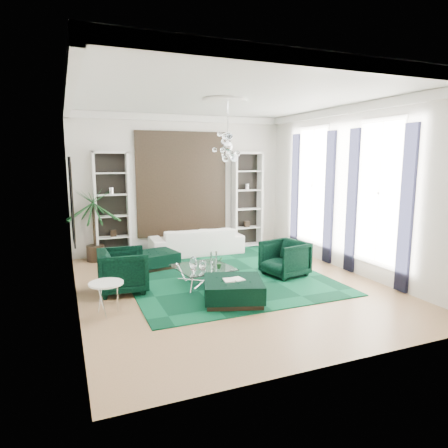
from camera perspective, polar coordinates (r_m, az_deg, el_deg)
name	(u,v)px	position (r m, az deg, el deg)	size (l,w,h in m)	color
floor	(230,286)	(8.44, 0.89, -8.79)	(6.00, 7.00, 0.02)	tan
ceiling	(231,96)	(8.10, 0.96, 17.82)	(6.00, 7.00, 0.02)	white
wall_back	(182,184)	(11.35, -6.07, 5.71)	(6.00, 0.02, 3.80)	silver
wall_front	(344,219)	(5.03, 16.78, 0.70)	(6.00, 0.02, 3.80)	silver
wall_left	(71,200)	(7.41, -21.05, 3.16)	(0.02, 7.00, 3.80)	silver
wall_right	(351,190)	(9.63, 17.69, 4.65)	(0.02, 7.00, 3.80)	silver
crown_molding	(231,102)	(8.09, 0.96, 17.05)	(6.00, 7.00, 0.18)	white
ceiling_medallion	(225,100)	(8.37, 0.11, 17.27)	(0.90, 0.90, 0.05)	white
tapestry	(182,184)	(11.30, -6.00, 5.69)	(2.50, 0.06, 2.80)	black
shelving_left	(112,205)	(10.82, -15.70, 2.57)	(0.90, 0.38, 2.80)	white
shelving_right	(247,200)	(11.90, 3.31, 3.50)	(0.90, 0.38, 2.80)	white
painting	(72,200)	(8.01, -20.85, 3.24)	(0.04, 1.30, 1.60)	black
window_near	(379,193)	(8.95, 21.27, 4.12)	(0.03, 1.10, 2.90)	white
curtain_near_a	(407,210)	(8.40, 24.63, 1.88)	(0.07, 0.30, 3.25)	black
curtain_near_b	(352,201)	(9.53, 17.82, 3.09)	(0.07, 0.30, 3.25)	black
window_far	(312,186)	(10.81, 12.51, 5.35)	(0.03, 1.10, 2.90)	white
curtain_far_a	(329,198)	(10.18, 14.79, 3.61)	(0.07, 0.30, 3.25)	black
curtain_far_b	(295,193)	(11.46, 10.11, 4.39)	(0.07, 0.30, 3.25)	black
rug	(220,273)	(9.25, -0.62, -7.00)	(4.20, 5.00, 0.02)	#032F1B
sofa	(196,241)	(11.02, -3.96, -2.44)	(2.50, 0.98, 0.73)	white
armchair_left	(123,271)	(8.17, -14.24, -6.50)	(0.92, 0.94, 0.86)	black
armchair_right	(285,259)	(9.07, 8.66, -4.90)	(0.86, 0.88, 0.80)	black
coffee_table	(203,276)	(8.44, -2.98, -7.38)	(1.10, 1.10, 0.38)	white
ottoman_side	(157,260)	(9.84, -9.56, -5.03)	(0.87, 0.87, 0.39)	black
ottoman_front	(233,291)	(7.44, 1.33, -9.54)	(1.05, 1.05, 0.42)	black
book	(233,279)	(7.37, 1.34, -7.90)	(0.38, 0.25, 0.03)	white
side_table	(107,299)	(7.13, -16.38, -10.24)	(0.58, 0.58, 0.55)	white
palm	(94,214)	(10.64, -18.14, 1.38)	(1.53, 1.53, 2.45)	#184B21
chandelier	(228,147)	(8.09, 0.55, 11.00)	(0.75, 0.75, 0.67)	white
table_plant	(219,263)	(8.24, -0.67, -5.55)	(0.13, 0.11, 0.24)	#184B21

